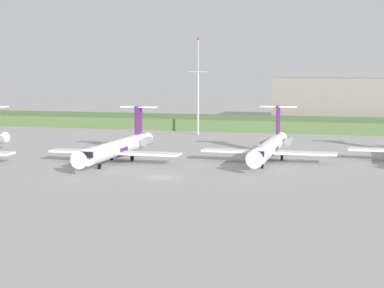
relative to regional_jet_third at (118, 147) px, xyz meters
The scene contains 6 objects.
ground_plane 20.76m from the regional_jet_third, 54.35° to the left, with size 500.00×500.00×0.00m, color #9E9B96.
grass_berm 66.65m from the regional_jet_third, 79.62° to the left, with size 320.00×20.00×2.95m, color #597542.
regional_jet_third is the anchor object (origin of this frame).
regional_jet_fourth 25.98m from the regional_jet_third, 16.50° to the left, with size 22.81×31.00×9.00m.
antenna_mast 47.89m from the regional_jet_third, 87.78° to the left, with size 4.40×0.50×23.09m.
distant_hangar 101.09m from the regional_jet_third, 67.20° to the left, with size 48.25×28.56×13.05m, color gray.
Camera 1 is at (28.62, -88.89, 15.96)m, focal length 60.47 mm.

